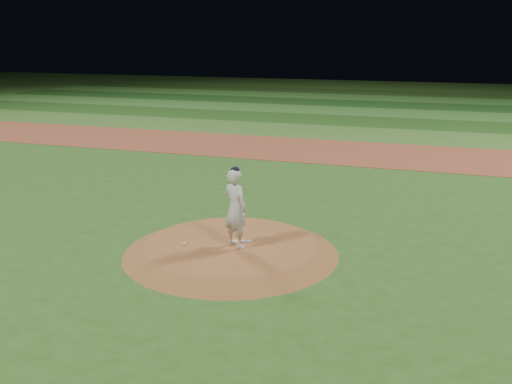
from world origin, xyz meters
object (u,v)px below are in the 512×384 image
at_px(pitching_rubber, 240,241).
at_px(rosin_bag, 184,244).
at_px(pitchers_mound, 231,248).
at_px(pitcher_on_mound, 235,208).

relative_size(pitching_rubber, rosin_bag, 5.32).
bearing_deg(pitchers_mound, rosin_bag, -157.04).
bearing_deg(pitchers_mound, pitcher_on_mound, -37.31).
relative_size(pitchers_mound, pitcher_on_mound, 2.67).
bearing_deg(rosin_bag, pitchers_mound, 22.96).
xyz_separation_m(pitching_rubber, rosin_bag, (-1.27, -0.66, 0.02)).
xyz_separation_m(pitching_rubber, pitcher_on_mound, (0.01, -0.34, 1.00)).
relative_size(rosin_bag, pitcher_on_mound, 0.05).
bearing_deg(rosin_bag, pitcher_on_mound, 14.04).
xyz_separation_m(pitchers_mound, pitcher_on_mound, (0.19, -0.14, 1.14)).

